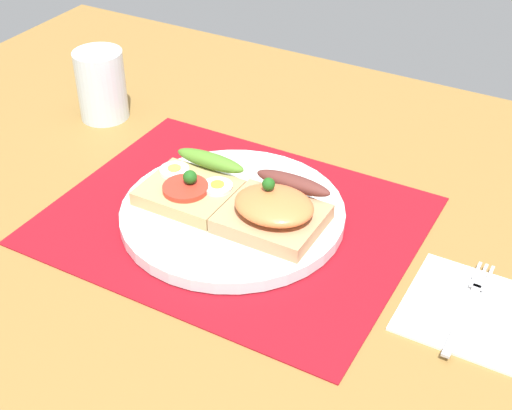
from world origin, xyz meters
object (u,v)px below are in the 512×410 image
object	(u,v)px
drinking_glass	(101,85)
napkin	(472,310)
plate	(233,214)
sandwich_egg_tomato	(193,186)
fork	(469,304)
sandwich_salmon	(275,209)

from	to	relation	value
drinking_glass	napkin	bearing A→B (deg)	-13.93
plate	napkin	world-z (taller)	plate
sandwich_egg_tomato	napkin	xyz separation A→B (cm)	(32.97, -1.55, -2.74)
plate	drinking_glass	distance (cm)	30.98
napkin	sandwich_egg_tomato	bearing A→B (deg)	177.31
sandwich_egg_tomato	fork	distance (cm)	32.67
napkin	drinking_glass	distance (cm)	57.69
napkin	plate	bearing A→B (deg)	176.96
sandwich_egg_tomato	sandwich_salmon	distance (cm)	10.75
plate	sandwich_egg_tomato	distance (cm)	5.66
fork	drinking_glass	xyz separation A→B (cm)	(-55.41, 13.67, 4.08)
plate	sandwich_egg_tomato	bearing A→B (deg)	179.20
plate	napkin	size ratio (longest dim) A/B	1.98
napkin	fork	size ratio (longest dim) A/B	0.89
plate	sandwich_salmon	xyz separation A→B (cm)	(5.43, -0.18, 2.64)
fork	sandwich_salmon	bearing A→B (deg)	177.08
plate	drinking_glass	bearing A→B (deg)	156.26
plate	sandwich_salmon	distance (cm)	6.04
plate	sandwich_egg_tomato	world-z (taller)	sandwich_egg_tomato
sandwich_egg_tomato	napkin	distance (cm)	33.12
fork	drinking_glass	size ratio (longest dim) A/B	1.48
sandwich_salmon	sandwich_egg_tomato	bearing A→B (deg)	178.65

